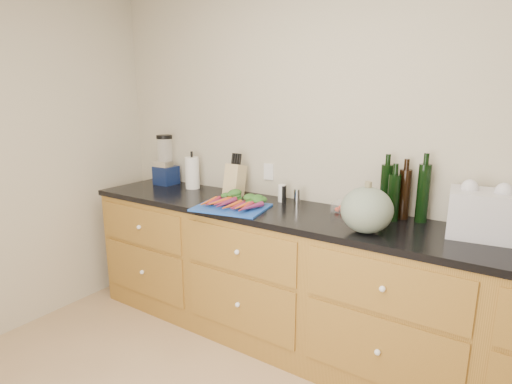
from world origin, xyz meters
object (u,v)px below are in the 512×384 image
Objects in this scene: blender_appliance at (165,163)px; paper_towel at (192,173)px; knife_block at (235,180)px; carrots at (235,202)px; tomato_box at (344,207)px; squash at (367,210)px; cutting_board at (231,207)px.

blender_appliance reaches higher than paper_towel.
blender_appliance reaches higher than knife_block.
carrots is 2.68× the size of tomato_box.
blender_appliance is 0.74m from knife_block.
knife_block is (0.44, -0.02, -0.01)m from paper_towel.
tomato_box is (1.29, 0.01, -0.09)m from paper_towel.
blender_appliance is 2.97× the size of tomato_box.
squash reaches higher than knife_block.
blender_appliance is at bearing 161.09° from cutting_board.
carrots is 0.91m from squash.
paper_towel is at bearing 155.76° from carrots.
squash is 1.18× the size of knife_block.
paper_towel reaches higher than knife_block.
carrots is 1.59× the size of knife_block.
carrots and tomato_box have the same top height.
tomato_box is at bearing 0.45° from paper_towel.
tomato_box is at bearing 127.60° from squash.
tomato_box is at bearing 2.03° from knife_block.
cutting_board is 1.00m from blender_appliance.
squash is 1.10× the size of paper_towel.
paper_towel reaches higher than cutting_board.
paper_towel is (-0.63, 0.32, 0.12)m from cutting_board.
paper_towel is (0.30, 0.00, -0.06)m from blender_appliance.
knife_block is (-0.19, 0.30, 0.11)m from cutting_board.
squash is 0.41m from tomato_box.
squash is at bearing -9.46° from blender_appliance.
knife_block is (0.74, -0.02, -0.06)m from blender_appliance.
carrots is at bearing -16.88° from blender_appliance.
cutting_board is at bearing -153.31° from tomato_box.
cutting_board is 0.37m from knife_block.
carrots is 0.34m from knife_block.
tomato_box is (0.66, 0.33, 0.03)m from cutting_board.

